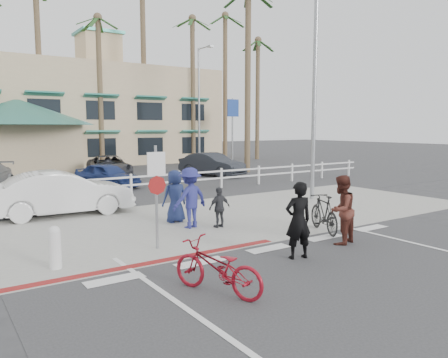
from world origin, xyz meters
TOP-DOWN VIEW (x-y plane):
  - ground at (0.00, 0.00)m, footprint 140.00×140.00m
  - bike_path at (0.00, -2.00)m, footprint 12.00×16.00m
  - sidewalk_plaza at (0.00, 4.50)m, footprint 22.00×7.00m
  - cross_street at (0.00, 8.50)m, footprint 40.00×5.00m
  - parking_lot at (0.00, 18.00)m, footprint 50.00×16.00m
  - curb_red at (-3.00, 1.20)m, footprint 7.00×0.25m
  - rail_fence at (0.50, 10.50)m, footprint 29.40×0.16m
  - building at (2.00, 31.00)m, footprint 28.00×16.00m
  - sign_post at (-2.30, 2.20)m, footprint 0.50×0.10m
  - bollard_0 at (-4.80, 2.00)m, footprint 0.26×0.26m
  - streetlight_0 at (6.50, 5.50)m, footprint 0.60×2.00m
  - streetlight_1 at (12.00, 24.00)m, footprint 0.60×2.00m
  - info_sign at (14.00, 22.00)m, footprint 1.20×0.16m
  - palm_4 at (0.00, 26.00)m, footprint 4.00×4.00m
  - palm_5 at (4.00, 25.00)m, footprint 4.00×4.00m
  - palm_6 at (8.00, 26.00)m, footprint 4.00×4.00m
  - palm_7 at (12.00, 25.00)m, footprint 4.00×4.00m
  - palm_8 at (16.00, 26.00)m, footprint 4.00×4.00m
  - palm_9 at (19.00, 25.00)m, footprint 4.00×4.00m
  - palm_11 at (11.00, 16.00)m, footprint 4.00×4.00m
  - bike_red at (-2.70, -1.16)m, footprint 1.34×2.03m
  - rider_red at (0.06, -0.38)m, footprint 0.75×0.58m
  - bike_black at (2.48, 1.08)m, footprint 1.22×1.91m
  - rider_black at (1.88, -0.06)m, footprint 1.03×0.89m
  - pedestrian_a at (-0.46, 3.74)m, footprint 1.28×0.86m
  - pedestrian_child at (0.28, 3.25)m, footprint 0.74×0.32m
  - pedestrian_b at (-0.48, 4.69)m, footprint 0.83×0.54m
  - car_white_sedan at (-3.18, 7.86)m, footprint 4.77×1.86m
  - lot_car_2 at (0.50, 13.84)m, footprint 2.87×3.94m
  - lot_car_3 at (7.73, 15.34)m, footprint 2.84×4.65m
  - lot_car_5 at (2.08, 18.07)m, footprint 3.05×5.13m

SIDE VIEW (x-z plane):
  - ground at x=0.00m, z-range 0.00..0.00m
  - parking_lot at x=0.00m, z-range 0.00..0.01m
  - bike_path at x=0.00m, z-range 0.00..0.01m
  - cross_street at x=0.00m, z-range 0.00..0.01m
  - sidewalk_plaza at x=0.00m, z-range 0.00..0.01m
  - curb_red at x=-3.00m, z-range 0.00..0.02m
  - bollard_0 at x=-4.80m, z-range 0.00..0.95m
  - rail_fence at x=0.50m, z-range 0.00..1.00m
  - bike_red at x=-2.70m, z-range 0.00..1.01m
  - bike_black at x=2.48m, z-range 0.00..1.11m
  - pedestrian_child at x=0.28m, z-range 0.00..1.24m
  - lot_car_2 at x=0.50m, z-range 0.00..1.25m
  - lot_car_5 at x=2.08m, z-range 0.00..1.34m
  - lot_car_3 at x=7.73m, z-range 0.00..1.45m
  - car_white_sedan at x=-3.18m, z-range 0.00..1.55m
  - pedestrian_b at x=-0.48m, z-range 0.00..1.69m
  - rider_red at x=0.06m, z-range 0.00..1.81m
  - rider_black at x=1.88m, z-range 0.00..1.81m
  - pedestrian_a at x=-0.46m, z-range 0.00..1.84m
  - sign_post at x=-2.30m, z-range 0.00..2.90m
  - info_sign at x=14.00m, z-range 0.00..5.60m
  - streetlight_0 at x=6.50m, z-range 0.00..9.00m
  - streetlight_1 at x=12.00m, z-range 0.00..9.50m
  - building at x=2.00m, z-range 0.00..11.30m
  - palm_5 at x=4.00m, z-range 0.00..13.00m
  - palm_9 at x=19.00m, z-range 0.00..13.00m
  - palm_7 at x=12.00m, z-range 0.00..14.00m
  - palm_11 at x=11.00m, z-range 0.00..14.00m
  - palm_4 at x=0.00m, z-range 0.00..15.00m
  - palm_8 at x=16.00m, z-range 0.00..15.00m
  - palm_6 at x=8.00m, z-range 0.00..17.00m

